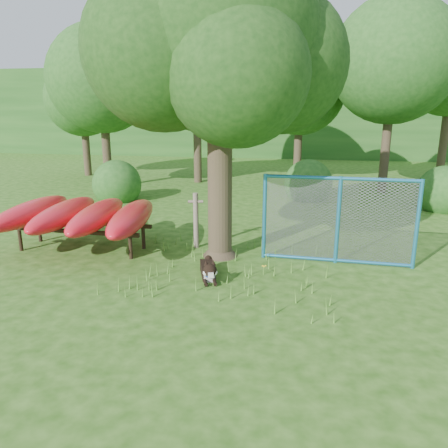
% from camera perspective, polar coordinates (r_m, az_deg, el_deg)
% --- Properties ---
extents(ground, '(80.00, 80.00, 0.00)m').
position_cam_1_polar(ground, '(8.48, -2.82, -8.58)').
color(ground, '#224E0F').
rests_on(ground, ground).
extents(oak_tree, '(5.45, 4.75, 6.93)m').
position_cam_1_polar(oak_tree, '(9.85, -0.82, 22.22)').
color(oak_tree, '#372C1E').
rests_on(oak_tree, ground).
extents(wooden_post, '(0.38, 0.15, 1.38)m').
position_cam_1_polar(wooden_post, '(10.72, -3.69, 0.65)').
color(wooden_post, '#6F6153').
rests_on(wooden_post, ground).
extents(kayak_rack, '(3.72, 3.44, 1.15)m').
position_cam_1_polar(kayak_rack, '(11.06, -18.27, 1.13)').
color(kayak_rack, black).
rests_on(kayak_rack, ground).
extents(husky_dog, '(0.54, 1.13, 0.51)m').
position_cam_1_polar(husky_dog, '(8.92, -2.02, -6.08)').
color(husky_dog, black).
rests_on(husky_dog, ground).
extents(fence_section, '(3.35, 0.24, 3.26)m').
position_cam_1_polar(fence_section, '(9.90, 14.67, 0.45)').
color(fence_section, teal).
rests_on(fence_section, ground).
extents(wildflower_clump, '(0.10, 0.10, 0.21)m').
position_cam_1_polar(wildflower_clump, '(9.17, 5.21, -5.59)').
color(wildflower_clump, '#5C9731').
rests_on(wildflower_clump, ground).
extents(bg_tree_a, '(4.40, 4.40, 6.70)m').
position_cam_1_polar(bg_tree_a, '(19.44, -15.70, 17.78)').
color(bg_tree_a, '#372C1E').
rests_on(bg_tree_a, ground).
extents(bg_tree_b, '(5.20, 5.20, 8.22)m').
position_cam_1_polar(bg_tree_b, '(20.25, -3.67, 21.35)').
color(bg_tree_b, '#372C1E').
rests_on(bg_tree_b, ground).
extents(bg_tree_c, '(4.00, 4.00, 6.12)m').
position_cam_1_polar(bg_tree_c, '(20.57, 9.95, 16.87)').
color(bg_tree_c, '#372C1E').
rests_on(bg_tree_c, ground).
extents(bg_tree_d, '(4.80, 4.80, 7.50)m').
position_cam_1_polar(bg_tree_d, '(18.90, 21.31, 19.26)').
color(bg_tree_d, '#372C1E').
rests_on(bg_tree_d, ground).
extents(bg_tree_f, '(3.60, 3.60, 5.55)m').
position_cam_1_polar(bg_tree_f, '(23.22, -18.02, 15.22)').
color(bg_tree_f, '#372C1E').
rests_on(bg_tree_f, ground).
extents(shrub_left, '(1.80, 1.80, 1.80)m').
position_cam_1_polar(shrub_left, '(16.86, -13.68, 3.04)').
color(shrub_left, '#20531B').
rests_on(shrub_left, ground).
extents(shrub_right, '(1.80, 1.80, 1.80)m').
position_cam_1_polar(shrub_right, '(16.60, 26.56, 1.67)').
color(shrub_right, '#20531B').
rests_on(shrub_right, ground).
extents(shrub_mid, '(1.80, 1.80, 1.80)m').
position_cam_1_polar(shrub_mid, '(16.90, 10.84, 3.23)').
color(shrub_mid, '#20531B').
rests_on(shrub_mid, ground).
extents(wooded_hillside, '(80.00, 12.00, 6.00)m').
position_cam_1_polar(wooded_hillside, '(35.60, 7.70, 14.34)').
color(wooded_hillside, '#20531B').
rests_on(wooded_hillside, ground).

